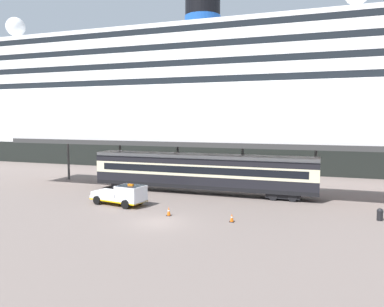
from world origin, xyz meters
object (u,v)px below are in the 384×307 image
object	(u,v)px
service_truck	(123,194)
traffic_cone_near	(169,211)
cruise_ship	(160,104)
train_carriage	(201,171)
traffic_cone_mid	(232,218)
quay_bollard	(380,214)

from	to	relation	value
service_truck	traffic_cone_near	distance (m)	5.77
cruise_ship	service_truck	xyz separation A→B (m)	(13.84, -39.49, -9.77)
cruise_ship	train_carriage	bearing A→B (deg)	-59.45
cruise_ship	train_carriage	xyz separation A→B (m)	(18.86, -31.96, -8.45)
train_carriage	service_truck	xyz separation A→B (m)	(-5.02, -7.53, -1.32)
service_truck	traffic_cone_near	size ratio (longest dim) A/B	7.42
service_truck	traffic_cone_mid	bearing A→B (deg)	-11.62
traffic_cone_near	quay_bollard	distance (m)	16.36
cruise_ship	service_truck	size ratio (longest dim) A/B	23.10
train_carriage	traffic_cone_near	xyz separation A→B (m)	(0.33, -9.59, -1.95)
cruise_ship	service_truck	bearing A→B (deg)	-70.69
cruise_ship	service_truck	world-z (taller)	cruise_ship
cruise_ship	traffic_cone_mid	distance (m)	49.41
traffic_cone_mid	quay_bollard	bearing A→B (deg)	21.11
cruise_ship	quay_bollard	size ratio (longest dim) A/B	132.10
train_carriage	quay_bollard	bearing A→B (deg)	-19.05
train_carriage	traffic_cone_near	distance (m)	9.79
cruise_ship	quay_bollard	xyz separation A→B (m)	(35.06, -37.56, -10.24)
train_carriage	quay_bollard	world-z (taller)	train_carriage
quay_bollard	cruise_ship	bearing A→B (deg)	133.03
train_carriage	service_truck	distance (m)	9.15
traffic_cone_mid	train_carriage	bearing A→B (deg)	119.76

